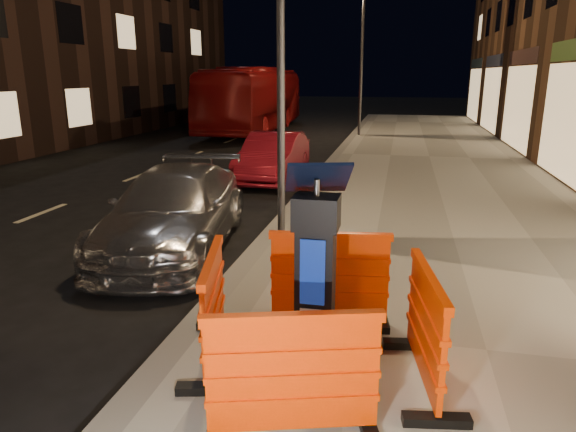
% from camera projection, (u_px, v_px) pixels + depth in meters
% --- Properties ---
extents(ground_plane, '(120.00, 120.00, 0.00)m').
position_uv_depth(ground_plane, '(198.00, 332.00, 5.65)').
color(ground_plane, black).
rests_on(ground_plane, ground).
extents(sidewalk, '(6.00, 60.00, 0.15)m').
position_uv_depth(sidewalk, '(486.00, 357.00, 5.01)').
color(sidewalk, gray).
rests_on(sidewalk, ground).
extents(kerb, '(0.30, 60.00, 0.15)m').
position_uv_depth(kerb, '(197.00, 325.00, 5.63)').
color(kerb, slate).
rests_on(kerb, ground).
extents(parking_kiosk, '(0.67, 0.67, 1.81)m').
position_uv_depth(parking_kiosk, '(315.00, 276.00, 4.43)').
color(parking_kiosk, black).
rests_on(parking_kiosk, sidewalk).
extents(barrier_front, '(1.39, 0.88, 1.01)m').
position_uv_depth(barrier_front, '(293.00, 378.00, 3.64)').
color(barrier_front, '#F83800').
rests_on(barrier_front, sidewalk).
extents(barrier_back, '(1.36, 0.72, 1.01)m').
position_uv_depth(barrier_back, '(330.00, 278.00, 5.43)').
color(barrier_back, '#F83800').
rests_on(barrier_back, sidewalk).
extents(barrier_kerbside, '(0.82, 1.38, 1.01)m').
position_uv_depth(barrier_kerbside, '(213.00, 308.00, 4.74)').
color(barrier_kerbside, '#F83800').
rests_on(barrier_kerbside, sidewalk).
extents(barrier_bldgside, '(0.74, 1.36, 1.01)m').
position_uv_depth(barrier_bldgside, '(425.00, 329.00, 4.34)').
color(barrier_bldgside, '#F83800').
rests_on(barrier_bldgside, sidewalk).
extents(car_silver, '(2.40, 4.58, 1.27)m').
position_uv_depth(car_silver, '(177.00, 247.00, 8.38)').
color(car_silver, '#A8A8AC').
rests_on(car_silver, ground).
extents(car_red, '(1.33, 3.77, 1.24)m').
position_uv_depth(car_red, '(274.00, 180.00, 13.73)').
color(car_red, maroon).
rests_on(car_red, ground).
extents(bus_doubledecker, '(2.76, 10.94, 3.03)m').
position_uv_depth(bus_doubledecker, '(255.00, 131.00, 25.45)').
color(bus_doubledecker, maroon).
rests_on(bus_doubledecker, ground).
extents(street_lamp_mid, '(0.12, 0.12, 6.00)m').
position_uv_depth(street_lamp_mid, '(281.00, 45.00, 7.57)').
color(street_lamp_mid, '#3F3F44').
rests_on(street_lamp_mid, sidewalk).
extents(street_lamp_far, '(0.12, 0.12, 6.00)m').
position_uv_depth(street_lamp_far, '(362.00, 64.00, 21.69)').
color(street_lamp_far, '#3F3F44').
rests_on(street_lamp_far, sidewalk).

